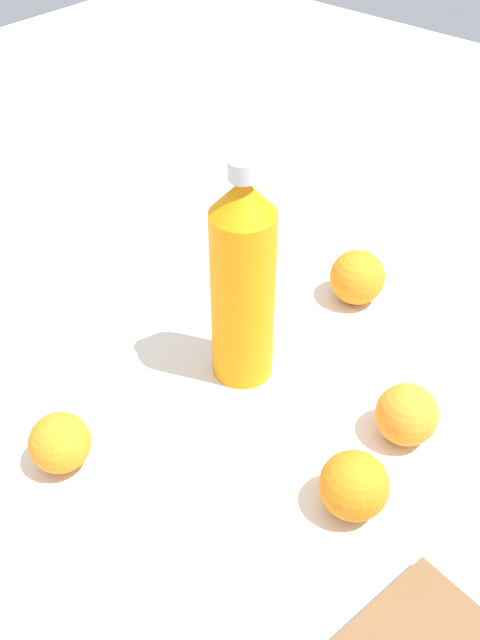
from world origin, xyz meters
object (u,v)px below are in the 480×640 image
(orange_2, at_px, (357,277))
(orange_3, at_px, (407,415))
(orange_0, at_px, (354,485))
(water_bottle, at_px, (240,284))
(orange_1, at_px, (62,444))

(orange_2, relative_size, orange_3, 1.08)
(orange_0, bearing_deg, orange_3, 94.87)
(water_bottle, height_order, orange_0, water_bottle)
(orange_0, xyz_separation_m, orange_3, (-0.01, 0.11, -0.00))
(orange_0, distance_m, orange_3, 0.11)
(orange_0, bearing_deg, orange_1, -149.11)
(orange_1, relative_size, orange_2, 0.88)
(orange_2, bearing_deg, orange_1, -99.54)
(water_bottle, distance_m, orange_3, 0.23)
(orange_0, bearing_deg, orange_2, 123.51)
(orange_2, bearing_deg, water_bottle, -97.45)
(orange_0, height_order, orange_3, orange_0)
(orange_2, height_order, orange_3, orange_2)
(orange_1, xyz_separation_m, orange_3, (0.25, 0.27, 0.00))
(orange_3, bearing_deg, orange_1, -132.72)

